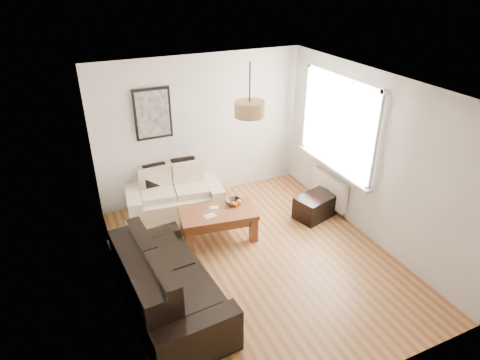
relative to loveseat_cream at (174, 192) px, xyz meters
name	(u,v)px	position (x,y,z in m)	size (l,w,h in m)	color
floor	(257,260)	(0.71, -1.78, -0.40)	(4.50, 4.50, 0.00)	brown
ceiling	(261,86)	(0.71, -1.78, 2.20)	(3.80, 4.50, 0.00)	white
wall_back	(202,129)	(0.71, 0.47, 0.90)	(3.80, 0.04, 2.60)	silver
wall_front	(371,288)	(0.71, -4.03, 0.90)	(3.80, 0.04, 2.60)	silver
wall_left	(114,214)	(-1.19, -1.78, 0.90)	(0.04, 4.50, 2.60)	silver
wall_right	(371,158)	(2.61, -1.78, 0.90)	(0.04, 4.50, 2.60)	silver
window_bay	(339,123)	(2.57, -0.98, 1.20)	(0.14, 1.90, 1.60)	white
radiator	(329,189)	(2.53, -0.98, -0.02)	(0.10, 0.90, 0.52)	white
poster	(153,114)	(-0.14, 0.44, 1.30)	(0.62, 0.04, 0.87)	black
pendant_shade	(250,109)	(0.71, -1.48, 1.83)	(0.40, 0.40, 0.20)	tan
loveseat_cream	(174,192)	(0.00, 0.00, 0.00)	(1.61, 0.88, 0.80)	beige
sofa_leather	(168,281)	(-0.72, -2.19, 0.04)	(2.03, 0.99, 0.88)	black
coffee_table	(218,224)	(0.41, -1.01, -0.16)	(1.17, 0.64, 0.48)	brown
ottoman	(315,206)	(2.16, -1.12, -0.20)	(0.69, 0.45, 0.40)	black
cushion_left	(155,175)	(-0.26, 0.19, 0.30)	(0.39, 0.12, 0.39)	black
cushion_right	(184,169)	(0.25, 0.19, 0.31)	(0.41, 0.13, 0.41)	black
fruit_bowl	(234,202)	(0.74, -0.89, 0.11)	(0.25, 0.25, 0.06)	black
orange_a	(236,205)	(0.72, -1.00, 0.12)	(0.07, 0.07, 0.07)	#FD5615
orange_b	(239,202)	(0.80, -0.94, 0.12)	(0.09, 0.09, 0.09)	orange
orange_c	(233,204)	(0.69, -0.96, 0.12)	(0.08, 0.08, 0.08)	orange
papers	(210,216)	(0.25, -1.08, 0.08)	(0.18, 0.12, 0.01)	silver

